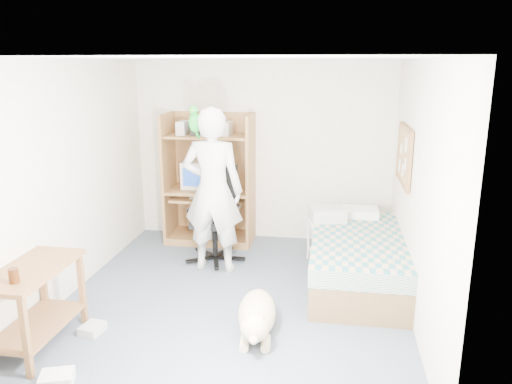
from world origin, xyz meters
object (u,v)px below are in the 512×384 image
person (213,190)px  dog (257,315)px  computer_hutch (210,184)px  bed (357,258)px  side_desk (34,295)px  printer_cart (327,235)px  office_chair (216,227)px

person → dog: bearing=119.9°
computer_hutch → bed: size_ratio=0.89×
side_desk → bed: bearing=32.5°
bed → printer_cart: (-0.36, 0.54, 0.07)m
printer_cart → bed: bearing=-71.3°
computer_hutch → person: person is taller
computer_hutch → printer_cart: computer_hutch is taller
bed → dog: (-0.96, -1.29, -0.11)m
printer_cart → dog: bearing=-123.3°
bed → person: (-1.71, 0.13, 0.70)m
computer_hutch → side_desk: 3.08m
office_chair → side_desk: bearing=-113.6°
dog → printer_cart: printer_cart is taller
side_desk → computer_hutch: bearing=73.9°
person → dog: 1.80m
dog → side_desk: bearing=-170.3°
bed → office_chair: size_ratio=1.69×
bed → dog: bearing=-126.7°
dog → printer_cart: size_ratio=2.04×
bed → office_chair: (-1.76, 0.45, 0.14)m
side_desk → person: bearing=59.8°
bed → printer_cart: 0.65m
person → side_desk: bearing=61.8°
computer_hutch → person: size_ratio=0.91×
side_desk → office_chair: 2.51m
office_chair → dog: 1.93m
computer_hutch → side_desk: size_ratio=1.80×
dog → person: bearing=112.0°
person → office_chair: bearing=-79.4°
office_chair → dog: bearing=-63.3°
computer_hutch → dog: computer_hutch is taller
computer_hutch → bed: 2.35m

